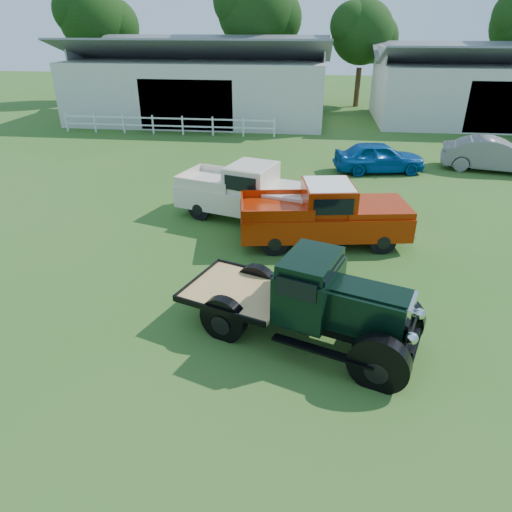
% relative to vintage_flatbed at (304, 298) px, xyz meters
% --- Properties ---
extents(ground, '(120.00, 120.00, 0.00)m').
position_rel_vintage_flatbed_xyz_m(ground, '(-1.53, 0.74, -1.07)').
color(ground, '#2C601A').
extents(shed_left, '(18.80, 10.20, 5.60)m').
position_rel_vintage_flatbed_xyz_m(shed_left, '(-8.53, 26.74, 1.73)').
color(shed_left, silver).
rests_on(shed_left, ground).
extents(shed_right, '(16.80, 9.20, 5.20)m').
position_rel_vintage_flatbed_xyz_m(shed_right, '(12.47, 27.74, 1.53)').
color(shed_right, silver).
rests_on(shed_right, ground).
extents(fence_rail, '(14.20, 0.16, 1.20)m').
position_rel_vintage_flatbed_xyz_m(fence_rail, '(-9.53, 20.74, -0.47)').
color(fence_rail, white).
rests_on(fence_rail, ground).
extents(tree_a, '(6.30, 6.30, 10.50)m').
position_rel_vintage_flatbed_xyz_m(tree_a, '(-19.53, 33.74, 4.18)').
color(tree_a, black).
rests_on(tree_a, ground).
extents(tree_b, '(6.90, 6.90, 11.50)m').
position_rel_vintage_flatbed_xyz_m(tree_b, '(-5.53, 34.74, 4.68)').
color(tree_b, black).
rests_on(tree_b, ground).
extents(tree_c, '(5.40, 5.40, 9.00)m').
position_rel_vintage_flatbed_xyz_m(tree_c, '(3.47, 33.74, 3.43)').
color(tree_c, black).
rests_on(tree_c, ground).
extents(vintage_flatbed, '(5.81, 3.81, 2.14)m').
position_rel_vintage_flatbed_xyz_m(vintage_flatbed, '(0.00, 0.00, 0.00)').
color(vintage_flatbed, black).
rests_on(vintage_flatbed, ground).
extents(red_pickup, '(5.89, 3.04, 2.05)m').
position_rel_vintage_flatbed_xyz_m(red_pickup, '(0.46, 5.29, -0.05)').
color(red_pickup, '#A02305').
rests_on(red_pickup, ground).
extents(white_pickup, '(5.86, 3.66, 2.01)m').
position_rel_vintage_flatbed_xyz_m(white_pickup, '(-2.25, 7.06, -0.06)').
color(white_pickup, beige).
rests_on(white_pickup, ground).
extents(misc_car_blue, '(4.55, 2.48, 1.47)m').
position_rel_vintage_flatbed_xyz_m(misc_car_blue, '(3.20, 13.79, -0.34)').
color(misc_car_blue, '#0B4A95').
rests_on(misc_car_blue, ground).
extents(misc_car_grey, '(5.02, 2.63, 1.57)m').
position_rel_vintage_flatbed_xyz_m(misc_car_grey, '(8.79, 14.70, -0.28)').
color(misc_car_grey, slate).
rests_on(misc_car_grey, ground).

